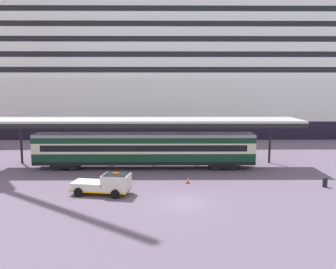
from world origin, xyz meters
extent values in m
plane|color=slate|center=(0.00, 0.00, 0.00)|extent=(400.00, 400.00, 0.00)
cube|color=black|center=(17.15, 49.81, 1.63)|extent=(177.90, 31.26, 3.26)
cube|color=white|center=(17.15, 49.81, 7.06)|extent=(177.90, 31.26, 7.61)
cube|color=white|center=(17.15, 49.81, 12.23)|extent=(163.66, 28.76, 2.74)
cube|color=black|center=(17.15, 35.48, 12.37)|extent=(156.55, 0.12, 0.99)
cube|color=white|center=(17.15, 49.81, 14.98)|extent=(157.12, 27.61, 2.74)
cube|color=black|center=(17.15, 36.06, 15.11)|extent=(150.29, 0.12, 0.99)
cube|color=white|center=(17.15, 49.81, 17.72)|extent=(150.57, 26.46, 2.74)
cube|color=black|center=(17.15, 36.63, 17.85)|extent=(144.02, 0.12, 0.99)
cube|color=white|center=(17.15, 49.81, 20.46)|extent=(144.02, 25.31, 2.74)
cube|color=black|center=(17.15, 37.21, 20.59)|extent=(137.76, 0.12, 0.99)
cube|color=white|center=(17.15, 49.81, 23.20)|extent=(137.48, 24.16, 2.74)
cube|color=black|center=(17.15, 37.78, 23.33)|extent=(131.50, 0.12, 0.99)
cube|color=white|center=(17.15, 49.81, 25.94)|extent=(130.93, 23.01, 2.74)
cube|color=silver|center=(-3.86, 12.77, 5.61)|extent=(36.00, 5.63, 0.25)
cube|color=black|center=(-3.86, 10.05, 5.24)|extent=(36.00, 0.20, 0.50)
cylinder|color=black|center=(-19.29, 15.19, 2.74)|extent=(0.28, 0.28, 5.49)
cylinder|color=black|center=(-14.14, 15.19, 2.74)|extent=(0.28, 0.28, 5.49)
cylinder|color=black|center=(-9.00, 15.19, 2.74)|extent=(0.28, 0.28, 5.49)
cylinder|color=black|center=(-3.86, 15.19, 2.74)|extent=(0.28, 0.28, 5.49)
cylinder|color=black|center=(1.29, 15.19, 2.74)|extent=(0.28, 0.28, 5.49)
cylinder|color=black|center=(6.43, 15.19, 2.74)|extent=(0.28, 0.28, 5.49)
cylinder|color=black|center=(11.57, 15.19, 2.74)|extent=(0.28, 0.28, 5.49)
cube|color=black|center=(-3.86, 12.27, 0.85)|extent=(25.25, 2.80, 0.40)
cube|color=#0F3823|center=(-3.86, 12.27, 1.50)|extent=(25.25, 2.80, 0.90)
cube|color=beige|center=(-3.86, 12.27, 2.55)|extent=(25.25, 2.80, 1.20)
cube|color=black|center=(-3.86, 10.90, 2.60)|extent=(23.23, 0.08, 0.72)
cube|color=#0F3823|center=(-3.86, 12.27, 3.45)|extent=(25.25, 2.80, 0.60)
cube|color=#9A9A9A|center=(-3.86, 12.27, 3.93)|extent=(25.25, 2.69, 0.36)
cube|color=black|center=(-12.95, 12.27, 0.45)|extent=(3.20, 2.35, 0.50)
cylinder|color=black|center=(-13.85, 11.09, 0.42)|extent=(0.84, 0.12, 0.84)
cylinder|color=black|center=(-12.05, 11.09, 0.42)|extent=(0.84, 0.12, 0.84)
cube|color=black|center=(5.23, 12.27, 0.45)|extent=(3.20, 2.35, 0.50)
cylinder|color=black|center=(4.33, 11.09, 0.42)|extent=(0.84, 0.12, 0.84)
cylinder|color=black|center=(6.13, 11.09, 0.42)|extent=(0.84, 0.12, 0.84)
cube|color=silver|center=(-7.19, 2.38, 0.58)|extent=(5.46, 2.86, 0.36)
cube|color=#F2B20C|center=(-7.19, 2.38, 0.45)|extent=(5.47, 2.88, 0.12)
cube|color=silver|center=(-5.76, 2.13, 1.31)|extent=(2.58, 2.28, 1.10)
cube|color=#19232D|center=(-5.76, 2.13, 1.66)|extent=(2.36, 2.17, 0.44)
cube|color=orange|center=(-5.76, 2.13, 1.94)|extent=(0.59, 0.29, 0.16)
cube|color=silver|center=(-8.22, 2.55, 0.94)|extent=(3.20, 2.39, 0.36)
cylinder|color=black|center=(-5.38, 3.08, 0.40)|extent=(0.83, 0.38, 0.80)
cylinder|color=black|center=(-5.73, 1.11, 0.40)|extent=(0.83, 0.38, 0.80)
cylinder|color=black|center=(-8.66, 3.65, 0.40)|extent=(0.83, 0.38, 0.80)
cylinder|color=black|center=(-9.00, 1.68, 0.40)|extent=(0.83, 0.38, 0.80)
cube|color=black|center=(0.79, 5.91, 0.02)|extent=(0.36, 0.36, 0.04)
cone|color=#EA590F|center=(0.79, 5.91, 0.32)|extent=(0.30, 0.30, 0.57)
cylinder|color=white|center=(0.79, 5.91, 0.35)|extent=(0.17, 0.17, 0.08)
cube|color=black|center=(-5.63, 6.84, 0.02)|extent=(0.36, 0.36, 0.04)
cone|color=#EA590F|center=(-5.63, 6.84, 0.33)|extent=(0.30, 0.30, 0.58)
cylinder|color=white|center=(-5.63, 6.84, 0.36)|extent=(0.17, 0.17, 0.08)
cylinder|color=black|center=(13.78, 4.47, 0.35)|extent=(0.44, 0.44, 0.70)
sphere|color=black|center=(13.78, 4.47, 0.72)|extent=(0.48, 0.48, 0.48)
camera|label=1|loc=(-1.46, -28.07, 9.59)|focal=37.78mm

